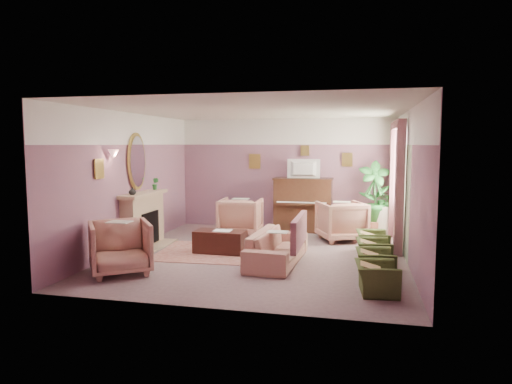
% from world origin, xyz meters
% --- Properties ---
extents(floor, '(5.50, 6.00, 0.01)m').
position_xyz_m(floor, '(0.00, 0.00, 0.00)').
color(floor, slate).
rests_on(floor, ground).
extents(ceiling, '(5.50, 6.00, 0.01)m').
position_xyz_m(ceiling, '(0.00, 0.00, 2.80)').
color(ceiling, silver).
rests_on(ceiling, wall_back).
extents(wall_back, '(5.50, 0.02, 2.80)m').
position_xyz_m(wall_back, '(0.00, 3.00, 1.40)').
color(wall_back, slate).
rests_on(wall_back, floor).
extents(wall_front, '(5.50, 0.02, 2.80)m').
position_xyz_m(wall_front, '(0.00, -3.00, 1.40)').
color(wall_front, slate).
rests_on(wall_front, floor).
extents(wall_left, '(0.02, 6.00, 2.80)m').
position_xyz_m(wall_left, '(-2.75, 0.00, 1.40)').
color(wall_left, slate).
rests_on(wall_left, floor).
extents(wall_right, '(0.02, 6.00, 2.80)m').
position_xyz_m(wall_right, '(2.75, 0.00, 1.40)').
color(wall_right, slate).
rests_on(wall_right, floor).
extents(picture_rail_band, '(5.50, 0.01, 0.65)m').
position_xyz_m(picture_rail_band, '(0.00, 2.99, 2.47)').
color(picture_rail_band, white).
rests_on(picture_rail_band, wall_back).
extents(stripe_panel, '(0.01, 3.00, 2.15)m').
position_xyz_m(stripe_panel, '(2.73, 1.30, 1.07)').
color(stripe_panel, '#ABB994').
rests_on(stripe_panel, wall_right).
extents(fireplace_surround, '(0.30, 1.40, 1.10)m').
position_xyz_m(fireplace_surround, '(-2.59, 0.20, 0.55)').
color(fireplace_surround, tan).
rests_on(fireplace_surround, floor).
extents(fireplace_inset, '(0.18, 0.72, 0.68)m').
position_xyz_m(fireplace_inset, '(-2.49, 0.20, 0.40)').
color(fireplace_inset, black).
rests_on(fireplace_inset, floor).
extents(fire_ember, '(0.06, 0.54, 0.10)m').
position_xyz_m(fire_ember, '(-2.45, 0.20, 0.22)').
color(fire_ember, '#EA4F19').
rests_on(fire_ember, floor).
extents(mantel_shelf, '(0.40, 1.55, 0.07)m').
position_xyz_m(mantel_shelf, '(-2.56, 0.20, 1.12)').
color(mantel_shelf, tan).
rests_on(mantel_shelf, fireplace_surround).
extents(hearth, '(0.55, 1.50, 0.02)m').
position_xyz_m(hearth, '(-2.39, 0.20, 0.01)').
color(hearth, tan).
rests_on(hearth, floor).
extents(mirror_frame, '(0.04, 0.72, 1.20)m').
position_xyz_m(mirror_frame, '(-2.70, 0.20, 1.80)').
color(mirror_frame, '#A88F40').
rests_on(mirror_frame, wall_left).
extents(mirror_glass, '(0.01, 0.60, 1.06)m').
position_xyz_m(mirror_glass, '(-2.67, 0.20, 1.80)').
color(mirror_glass, silver).
rests_on(mirror_glass, wall_left).
extents(sconce_shade, '(0.20, 0.20, 0.16)m').
position_xyz_m(sconce_shade, '(-2.62, -0.85, 1.98)').
color(sconce_shade, '#F5A59E').
rests_on(sconce_shade, wall_left).
extents(piano, '(1.40, 0.60, 1.30)m').
position_xyz_m(piano, '(0.50, 2.68, 0.65)').
color(piano, '#3F2417').
rests_on(piano, floor).
extents(piano_keyshelf, '(1.30, 0.12, 0.06)m').
position_xyz_m(piano_keyshelf, '(0.50, 2.33, 0.72)').
color(piano_keyshelf, '#3F2417').
rests_on(piano_keyshelf, piano).
extents(piano_keys, '(1.20, 0.08, 0.02)m').
position_xyz_m(piano_keys, '(0.50, 2.33, 0.76)').
color(piano_keys, white).
rests_on(piano_keys, piano).
extents(piano_top, '(1.45, 0.65, 0.04)m').
position_xyz_m(piano_top, '(0.50, 2.68, 1.31)').
color(piano_top, '#3F2417').
rests_on(piano_top, piano).
extents(television, '(0.80, 0.12, 0.48)m').
position_xyz_m(television, '(0.50, 2.63, 1.60)').
color(television, black).
rests_on(television, piano).
extents(print_back_left, '(0.30, 0.03, 0.38)m').
position_xyz_m(print_back_left, '(-0.80, 2.96, 1.72)').
color(print_back_left, '#A88F40').
rests_on(print_back_left, wall_back).
extents(print_back_right, '(0.26, 0.03, 0.34)m').
position_xyz_m(print_back_right, '(1.55, 2.96, 1.78)').
color(print_back_right, '#A88F40').
rests_on(print_back_right, wall_back).
extents(print_back_mid, '(0.22, 0.03, 0.26)m').
position_xyz_m(print_back_mid, '(0.50, 2.96, 2.00)').
color(print_back_mid, '#A88F40').
rests_on(print_back_mid, wall_back).
extents(print_left_wall, '(0.03, 0.28, 0.36)m').
position_xyz_m(print_left_wall, '(-2.71, -1.20, 1.72)').
color(print_left_wall, '#A88F40').
rests_on(print_left_wall, wall_left).
extents(window_blind, '(0.03, 1.40, 1.80)m').
position_xyz_m(window_blind, '(2.70, 1.55, 1.70)').
color(window_blind, beige).
rests_on(window_blind, wall_right).
extents(curtain_left, '(0.16, 0.34, 2.60)m').
position_xyz_m(curtain_left, '(2.62, 0.63, 1.30)').
color(curtain_left, '#874D58').
rests_on(curtain_left, floor).
extents(curtain_right, '(0.16, 0.34, 2.60)m').
position_xyz_m(curtain_right, '(2.62, 2.47, 1.30)').
color(curtain_right, '#874D58').
rests_on(curtain_right, floor).
extents(pelmet, '(0.16, 2.20, 0.16)m').
position_xyz_m(pelmet, '(2.62, 1.55, 2.56)').
color(pelmet, '#874D58').
rests_on(pelmet, wall_right).
extents(mantel_plant, '(0.16, 0.16, 0.28)m').
position_xyz_m(mantel_plant, '(-2.55, 0.75, 1.29)').
color(mantel_plant, '#297A30').
rests_on(mantel_plant, mantel_shelf).
extents(mantel_vase, '(0.16, 0.16, 0.16)m').
position_xyz_m(mantel_vase, '(-2.55, -0.30, 1.23)').
color(mantel_vase, white).
rests_on(mantel_vase, mantel_shelf).
extents(area_rug, '(2.60, 1.94, 0.01)m').
position_xyz_m(area_rug, '(-0.80, 0.00, 0.01)').
color(area_rug, '#AA6B60').
rests_on(area_rug, floor).
extents(coffee_table, '(1.02, 0.54, 0.45)m').
position_xyz_m(coffee_table, '(-0.82, -0.01, 0.23)').
color(coffee_table, black).
rests_on(coffee_table, floor).
extents(table_paper, '(0.35, 0.28, 0.01)m').
position_xyz_m(table_paper, '(-0.77, -0.01, 0.46)').
color(table_paper, white).
rests_on(table_paper, coffee_table).
extents(sofa, '(0.66, 1.99, 0.80)m').
position_xyz_m(sofa, '(0.42, -0.49, 0.40)').
color(sofa, tan).
rests_on(sofa, floor).
extents(sofa_throw, '(0.10, 1.51, 0.55)m').
position_xyz_m(sofa_throw, '(0.82, -0.49, 0.60)').
color(sofa_throw, '#874D58').
rests_on(sofa_throw, sofa).
extents(floral_armchair_left, '(0.95, 0.95, 0.99)m').
position_xyz_m(floral_armchair_left, '(-0.87, 1.77, 0.49)').
color(floral_armchair_left, tan).
rests_on(floral_armchair_left, floor).
extents(floral_armchair_right, '(0.95, 0.95, 0.99)m').
position_xyz_m(floral_armchair_right, '(1.48, 1.72, 0.49)').
color(floral_armchair_right, tan).
rests_on(floral_armchair_right, floor).
extents(floral_armchair_front, '(0.95, 0.95, 0.99)m').
position_xyz_m(floral_armchair_front, '(-2.01, -1.78, 0.49)').
color(floral_armchair_front, tan).
rests_on(floral_armchair_front, floor).
extents(olive_chair_a, '(0.48, 0.69, 0.60)m').
position_xyz_m(olive_chair_a, '(2.14, -1.86, 0.30)').
color(olive_chair_a, '#3B4C21').
rests_on(olive_chair_a, floor).
extents(olive_chair_b, '(0.48, 0.69, 0.60)m').
position_xyz_m(olive_chair_b, '(2.14, -1.04, 0.30)').
color(olive_chair_b, '#3B4C21').
rests_on(olive_chair_b, floor).
extents(olive_chair_c, '(0.48, 0.69, 0.60)m').
position_xyz_m(olive_chair_c, '(2.14, -0.22, 0.30)').
color(olive_chair_c, '#3B4C21').
rests_on(olive_chair_c, floor).
extents(olive_chair_d, '(0.48, 0.69, 0.60)m').
position_xyz_m(olive_chair_d, '(2.14, 0.60, 0.30)').
color(olive_chair_d, '#3B4C21').
rests_on(olive_chair_d, floor).
extents(side_table, '(0.52, 0.52, 0.70)m').
position_xyz_m(side_table, '(2.39, 2.58, 0.35)').
color(side_table, beige).
rests_on(side_table, floor).
extents(side_plant_big, '(0.30, 0.30, 0.34)m').
position_xyz_m(side_plant_big, '(2.39, 2.58, 0.87)').
color(side_plant_big, '#297A30').
rests_on(side_plant_big, side_table).
extents(side_plant_small, '(0.16, 0.16, 0.28)m').
position_xyz_m(side_plant_small, '(2.51, 2.48, 0.84)').
color(side_plant_small, '#297A30').
rests_on(side_plant_small, side_table).
extents(palm_pot, '(0.34, 0.34, 0.34)m').
position_xyz_m(palm_pot, '(2.21, 2.47, 0.17)').
color(palm_pot, '#9D5642').
rests_on(palm_pot, floor).
extents(palm_plant, '(0.76, 0.76, 1.44)m').
position_xyz_m(palm_plant, '(2.21, 2.47, 1.06)').
color(palm_plant, '#297A30').
rests_on(palm_plant, palm_pot).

